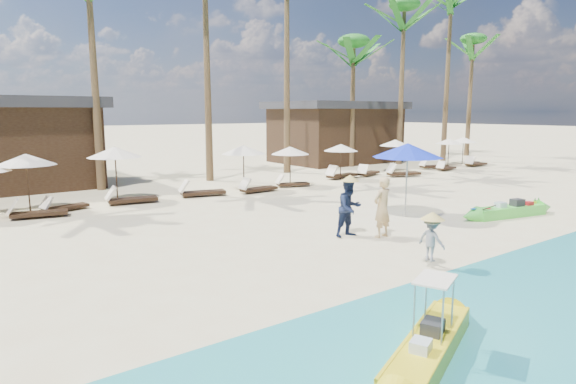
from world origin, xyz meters
TOP-DOWN VIEW (x-y plane):
  - ground at (0.00, 0.00)m, footprint 240.00×240.00m
  - wet_sand_strip at (0.00, -5.00)m, footprint 240.00×4.50m
  - green_canoe at (6.55, -0.13)m, footprint 4.65×1.28m
  - yellow_canoe at (-3.77, -4.78)m, footprint 4.38×2.11m
  - tourist at (0.90, 0.55)m, footprint 0.68×0.48m
  - vendor_green at (0.17, 1.15)m, footprint 0.86×0.68m
  - vendor_yellow at (-0.28, -2.10)m, footprint 0.44×0.70m
  - blue_umbrella at (3.59, 1.98)m, footprint 2.38×2.38m
  - resort_parasol_4 at (-6.87, 10.51)m, footprint 2.07×2.07m
  - lounger_4_left at (-6.89, 9.29)m, footprint 1.96×0.95m
  - lounger_4_right at (-5.89, 9.92)m, footprint 1.73×0.94m
  - resort_parasol_5 at (-3.64, 10.82)m, footprint 2.17×2.17m
  - lounger_5_left at (-3.44, 9.96)m, footprint 2.03×0.89m
  - resort_parasol_6 at (1.91, 10.08)m, footprint 2.05×2.05m
  - lounger_6_left at (-0.42, 9.87)m, footprint 2.06×1.03m
  - lounger_6_right at (2.11, 9.31)m, footprint 1.85×0.64m
  - resort_parasol_7 at (4.45, 9.93)m, footprint 1.89×1.89m
  - lounger_7_left at (4.32, 9.72)m, footprint 1.70×0.97m
  - lounger_7_right at (8.22, 10.47)m, footprint 2.05×0.79m
  - resort_parasol_8 at (8.00, 10.22)m, footprint 1.85×1.85m
  - lounger_8_left at (10.22, 10.38)m, footprint 1.93×1.13m
  - resort_parasol_9 at (12.86, 10.76)m, footprint 1.90×1.90m
  - lounger_9_left at (11.63, 9.11)m, footprint 2.07×1.16m
  - lounger_9_right at (16.03, 10.41)m, footprint 2.00×1.10m
  - resort_parasol_10 at (18.31, 10.89)m, footprint 1.78×1.78m
  - lounger_10_left at (15.99, 9.39)m, footprint 1.69×0.70m
  - lounger_10_right at (19.96, 10.18)m, footprint 1.80×1.00m
  - resort_parasol_11 at (20.20, 11.09)m, footprint 1.81×1.81m
  - lounger_11_left at (19.54, 9.63)m, footprint 1.79×0.56m
  - palm_6 at (12.84, 14.52)m, footprint 2.08×2.08m
  - palm_7 at (16.57, 13.68)m, footprint 2.08×2.08m
  - palm_8 at (21.07, 13.33)m, footprint 2.08×2.08m
  - palm_9 at (26.21, 14.81)m, footprint 2.08×2.08m
  - pavilion_east at (14.00, 17.50)m, footprint 8.80×6.60m

SIDE VIEW (x-z plane):
  - ground at x=0.00m, z-range 0.00..0.00m
  - wet_sand_strip at x=0.00m, z-range 0.00..0.01m
  - lounger_7_left at x=4.32m, z-range -0.09..0.46m
  - lounger_10_left at x=15.99m, z-range -0.09..0.46m
  - lounger_4_right at x=-5.89m, z-range -0.09..0.47m
  - lounger_10_right at x=19.96m, z-range -0.10..0.49m
  - yellow_canoe at x=-3.77m, z-range -0.41..0.80m
  - green_canoe at x=6.55m, z-range -0.10..0.50m
  - lounger_11_left at x=19.54m, z-range -0.10..0.51m
  - lounger_6_right at x=2.11m, z-range -0.10..0.52m
  - lounger_8_left at x=10.22m, z-range -0.10..0.52m
  - lounger_4_left at x=-6.89m, z-range -0.11..0.53m
  - lounger_9_right at x=16.03m, z-range -0.11..0.54m
  - lounger_5_left at x=-3.44m, z-range -0.11..0.56m
  - lounger_6_left at x=-0.42m, z-range -0.11..0.56m
  - lounger_9_left at x=11.63m, z-range -0.11..0.56m
  - lounger_7_right at x=8.22m, z-range -0.11..0.57m
  - vendor_yellow at x=-0.28m, z-range 0.18..1.23m
  - vendor_green at x=0.17m, z-range 0.00..1.70m
  - tourist at x=0.90m, z-range 0.00..1.77m
  - resort_parasol_10 at x=18.31m, z-range 0.74..2.57m
  - resort_parasol_11 at x=20.20m, z-range 0.75..2.61m
  - resort_parasol_8 at x=8.00m, z-range 0.77..2.68m
  - resort_parasol_7 at x=4.45m, z-range 0.78..2.73m
  - resort_parasol_9 at x=12.86m, z-range 0.79..2.74m
  - resort_parasol_6 at x=1.91m, z-range 0.85..2.96m
  - resort_parasol_4 at x=-6.87m, z-range 0.86..2.99m
  - resort_parasol_5 at x=-3.64m, z-range 0.90..3.13m
  - pavilion_east at x=14.00m, z-range 0.05..4.35m
  - blue_umbrella at x=3.59m, z-range 1.03..3.59m
  - palm_6 at x=12.84m, z-range 2.79..11.31m
  - palm_9 at x=26.21m, z-range 3.14..12.97m
  - palm_7 at x=16.57m, z-range 3.46..14.53m
  - palm_8 at x=21.07m, z-range 3.83..16.53m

